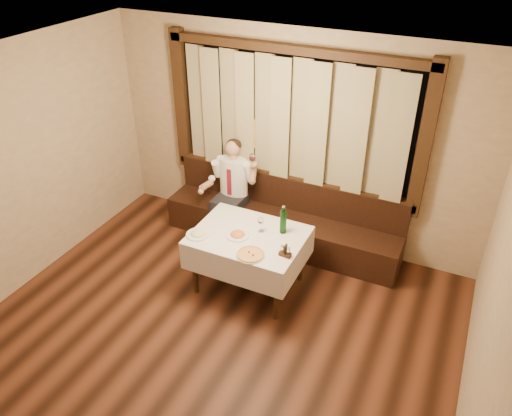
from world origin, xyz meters
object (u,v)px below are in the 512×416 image
at_px(pasta_cream, 198,232).
at_px(pasta_red, 237,233).
at_px(dining_table, 249,242).
at_px(banquette, 282,222).
at_px(seated_man, 232,182).
at_px(pizza, 250,254).
at_px(green_bottle, 283,221).
at_px(cruet_caddy, 285,252).

bearing_deg(pasta_cream, pasta_red, 23.24).
relative_size(dining_table, pasta_red, 4.67).
bearing_deg(banquette, seated_man, -172.86).
relative_size(banquette, pasta_cream, 11.79).
height_order(banquette, dining_table, banquette).
xyz_separation_m(pizza, green_bottle, (0.15, 0.55, 0.14)).
distance_m(pasta_red, pasta_cream, 0.45).
bearing_deg(cruet_caddy, banquette, 119.10).
relative_size(banquette, cruet_caddy, 22.42).
distance_m(dining_table, pizza, 0.41).
distance_m(dining_table, seated_man, 1.18).
bearing_deg(banquette, pasta_red, -95.30).
bearing_deg(banquette, pizza, -82.05).
distance_m(pizza, seated_man, 1.57).
height_order(dining_table, seated_man, seated_man).
bearing_deg(dining_table, pasta_red, -143.30).
xyz_separation_m(banquette, pasta_cream, (-0.52, -1.28, 0.48)).
distance_m(green_bottle, cruet_caddy, 0.46).
height_order(banquette, green_bottle, green_bottle).
bearing_deg(green_bottle, cruet_caddy, -64.27).
bearing_deg(pasta_red, dining_table, 36.70).
bearing_deg(pasta_red, seated_man, 120.93).
relative_size(dining_table, green_bottle, 3.62).
bearing_deg(cruet_caddy, seated_man, 143.22).
height_order(pizza, pasta_red, pasta_red).
xyz_separation_m(pasta_red, green_bottle, (0.44, 0.28, 0.11)).
relative_size(pasta_red, cruet_caddy, 1.91).
height_order(dining_table, pizza, pizza).
height_order(green_bottle, seated_man, seated_man).
distance_m(pasta_cream, green_bottle, 0.98).
relative_size(pasta_red, seated_man, 0.20).
bearing_deg(seated_man, banquette, 7.14).
bearing_deg(banquette, dining_table, -90.00).
distance_m(banquette, seated_man, 0.87).
distance_m(dining_table, pasta_cream, 0.59).
height_order(dining_table, pasta_cream, pasta_cream).
bearing_deg(dining_table, green_bottle, 31.73).
xyz_separation_m(dining_table, green_bottle, (0.34, 0.21, 0.25)).
bearing_deg(cruet_caddy, pizza, -150.01).
distance_m(banquette, cruet_caddy, 1.42).
bearing_deg(banquette, cruet_caddy, -66.44).
bearing_deg(green_bottle, dining_table, -148.27).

